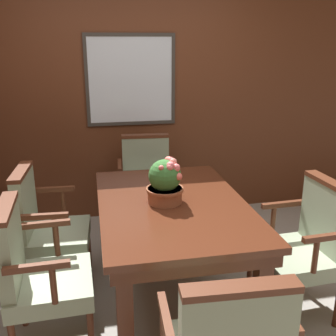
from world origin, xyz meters
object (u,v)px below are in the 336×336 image
at_px(dining_table, 172,215).
at_px(chair_left_far, 45,224).
at_px(chair_right_near, 306,243).
at_px(potted_plant, 165,182).
at_px(chair_left_near, 36,271).
at_px(chair_head_far, 147,181).

xyz_separation_m(dining_table, chair_left_far, (-0.91, 0.33, -0.14)).
relative_size(dining_table, chair_right_near, 1.56).
bearing_deg(chair_left_far, potted_plant, -107.64).
distance_m(chair_left_far, potted_plant, 1.00).
bearing_deg(potted_plant, chair_right_near, -19.10).
bearing_deg(chair_right_near, potted_plant, -112.23).
xyz_separation_m(dining_table, chair_left_near, (-0.89, -0.32, -0.14)).
bearing_deg(chair_head_far, dining_table, -85.07).
distance_m(chair_left_near, chair_right_near, 1.76).
relative_size(dining_table, chair_head_far, 1.56).
height_order(dining_table, chair_head_far, chair_head_far).
height_order(dining_table, chair_right_near, chair_right_near).
height_order(chair_head_far, chair_right_near, same).
distance_m(dining_table, potted_plant, 0.26).
height_order(chair_left_near, chair_right_near, same).
distance_m(chair_head_far, potted_plant, 1.22).
relative_size(dining_table, chair_left_near, 1.56).
bearing_deg(chair_left_near, dining_table, -72.20).
relative_size(chair_head_far, chair_left_far, 1.00).
bearing_deg(chair_right_near, chair_head_far, -152.05).
bearing_deg(dining_table, chair_left_far, 160.19).
xyz_separation_m(dining_table, chair_head_far, (-0.02, 1.15, -0.14)).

